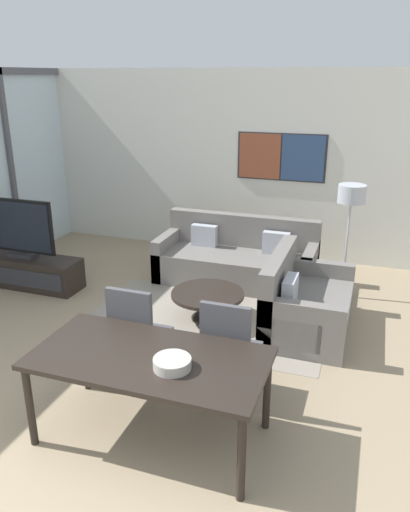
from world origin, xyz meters
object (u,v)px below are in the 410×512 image
tv_console (25,271)px  sofa_side (301,306)px  fruit_bowl (172,363)px  floor_lamp (351,204)px  television (20,229)px  dining_chair_centre (229,347)px  dining_chair_left (137,331)px  dining_table (150,364)px  sofa_main (237,261)px  coffee_table (208,299)px

tv_console → sofa_side: bearing=-0.3°
fruit_bowl → floor_lamp: 3.48m
television → dining_chair_centre: television is taller
sofa_side → dining_chair_left: 2.00m
dining_table → dining_chair_left: (-0.43, 0.64, -0.12)m
sofa_main → floor_lamp: 1.72m
sofa_main → floor_lamp: (1.43, -0.09, 0.95)m
sofa_main → fruit_bowl: sofa_main is taller
dining_chair_left → floor_lamp: bearing=57.7°
coffee_table → dining_chair_centre: bearing=-64.5°
television → floor_lamp: (4.09, 1.03, 0.43)m
tv_console → fruit_bowl: (3.11, -2.28, 0.56)m
sofa_main → sofa_side: 1.55m
television → sofa_main: television is taller
fruit_bowl → dining_table: bearing=156.6°
television → dining_chair_left: bearing=-32.3°
television → sofa_main: 2.92m
television → floor_lamp: 4.23m
fruit_bowl → floor_lamp: size_ratio=0.19×
tv_console → dining_chair_centre: dining_chair_centre is taller
dining_chair_left → fruit_bowl: size_ratio=3.51×
sofa_side → dining_table: bearing=159.2°
television → floor_lamp: bearing=14.1°
dining_chair_centre → television: bearing=155.0°
dining_chair_left → dining_chair_centre: bearing=0.1°
coffee_table → floor_lamp: floor_lamp is taller
sofa_main → dining_table: size_ratio=1.21×
tv_console → floor_lamp: size_ratio=1.08×
sofa_side → floor_lamp: bearing=-19.6°
tv_console → coffee_table: size_ratio=1.87×
television → fruit_bowl: size_ratio=3.63×
sofa_main → dining_chair_centre: (0.67, -2.67, 0.25)m
tv_console → sofa_side: sofa_side is taller
sofa_main → sofa_side: size_ratio=1.55×
television → sofa_main: size_ratio=0.47×
television → dining_chair_left: (2.46, -1.55, -0.27)m
sofa_main → sofa_side: same height
dining_chair_centre → floor_lamp: 2.78m
dining_chair_left → dining_chair_centre: 0.87m
coffee_table → sofa_main: bearing=90.0°
sofa_side → tv_console: bearing=89.7°
dining_chair_left → fruit_bowl: dining_chair_left is taller
television → fruit_bowl: television is taller
television → coffee_table: (2.65, -0.15, -0.54)m
sofa_main → fruit_bowl: bearing=-82.3°
dining_chair_left → floor_lamp: size_ratio=0.67×
television → dining_table: 3.63m
fruit_bowl → sofa_side: bearing=75.2°
tv_console → sofa_side: 3.71m
floor_lamp → sofa_main: bearing=176.4°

